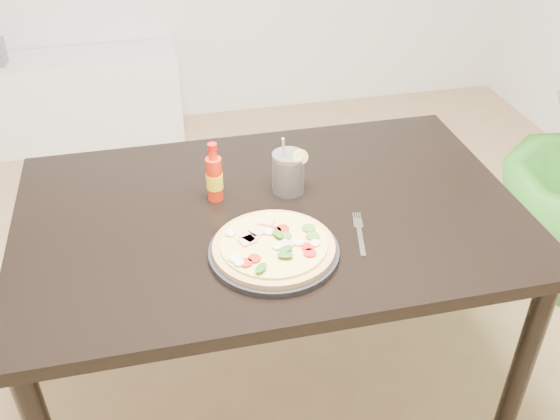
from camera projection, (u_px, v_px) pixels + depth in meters
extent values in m
plane|color=#9E7A51|center=(272.00, 403.00, 2.11)|extent=(4.50, 4.50, 0.00)
cube|color=black|center=(270.00, 215.00, 1.75)|extent=(1.40, 0.90, 0.04)
cylinder|color=black|center=(521.00, 371.00, 1.77)|extent=(0.06, 0.06, 0.71)
cylinder|color=black|center=(67.00, 264.00, 2.16)|extent=(0.06, 0.06, 0.71)
cylinder|color=black|center=(413.00, 216.00, 2.39)|extent=(0.06, 0.06, 0.71)
cylinder|color=black|center=(274.00, 252.00, 1.57)|extent=(0.33, 0.33, 0.02)
cylinder|color=tan|center=(274.00, 247.00, 1.56)|extent=(0.31, 0.31, 0.01)
cylinder|color=#F4DE6A|center=(274.00, 244.00, 1.56)|extent=(0.27, 0.27, 0.01)
cube|color=pink|center=(285.00, 246.00, 1.54)|extent=(0.05, 0.05, 0.01)
cube|color=pink|center=(249.00, 237.00, 1.57)|extent=(0.05, 0.05, 0.01)
cube|color=pink|center=(247.00, 241.00, 1.56)|extent=(0.05, 0.05, 0.01)
cube|color=pink|center=(267.00, 222.00, 1.62)|extent=(0.05, 0.05, 0.01)
cube|color=pink|center=(258.00, 232.00, 1.59)|extent=(0.05, 0.05, 0.01)
cylinder|color=red|center=(283.00, 229.00, 1.60)|extent=(0.03, 0.03, 0.01)
cylinder|color=red|center=(275.00, 231.00, 1.59)|extent=(0.03, 0.03, 0.01)
cylinder|color=red|center=(310.00, 253.00, 1.52)|extent=(0.03, 0.03, 0.01)
cylinder|color=red|center=(308.00, 247.00, 1.53)|extent=(0.03, 0.03, 0.01)
cylinder|color=red|center=(254.00, 259.00, 1.50)|extent=(0.03, 0.03, 0.01)
cylinder|color=red|center=(246.00, 263.00, 1.49)|extent=(0.03, 0.03, 0.01)
cylinder|color=#446F25|center=(309.00, 228.00, 1.60)|extent=(0.03, 0.03, 0.01)
cylinder|color=#446F25|center=(285.00, 236.00, 1.57)|extent=(0.03, 0.03, 0.01)
cylinder|color=#446F25|center=(313.00, 236.00, 1.57)|extent=(0.03, 0.03, 0.01)
ellipsoid|color=silver|center=(230.00, 233.00, 1.58)|extent=(0.03, 0.03, 0.01)
ellipsoid|color=silver|center=(299.00, 242.00, 1.55)|extent=(0.03, 0.03, 0.01)
ellipsoid|color=silver|center=(269.00, 232.00, 1.59)|extent=(0.03, 0.03, 0.01)
ellipsoid|color=silver|center=(239.00, 263.00, 1.48)|extent=(0.03, 0.03, 0.01)
ellipsoid|color=silver|center=(234.00, 258.00, 1.50)|extent=(0.03, 0.03, 0.01)
ellipsoid|color=silver|center=(277.00, 246.00, 1.54)|extent=(0.03, 0.03, 0.01)
ellipsoid|color=silver|center=(315.00, 243.00, 1.55)|extent=(0.03, 0.03, 0.01)
ellipsoid|color=#206016|center=(278.00, 234.00, 1.57)|extent=(0.03, 0.05, 0.00)
ellipsoid|color=#206016|center=(285.00, 255.00, 1.50)|extent=(0.04, 0.03, 0.00)
ellipsoid|color=#206016|center=(286.00, 249.00, 1.52)|extent=(0.05, 0.04, 0.00)
ellipsoid|color=#206016|center=(261.00, 268.00, 1.46)|extent=(0.04, 0.04, 0.00)
cylinder|color=red|center=(215.00, 179.00, 1.75)|extent=(0.05, 0.05, 0.13)
cylinder|color=yellow|center=(215.00, 181.00, 1.75)|extent=(0.05, 0.05, 0.05)
cylinder|color=red|center=(213.00, 154.00, 1.70)|extent=(0.02, 0.02, 0.03)
cylinder|color=red|center=(212.00, 147.00, 1.69)|extent=(0.03, 0.03, 0.02)
cylinder|color=black|center=(288.00, 175.00, 1.79)|extent=(0.08, 0.08, 0.11)
cylinder|color=silver|center=(288.00, 172.00, 1.78)|extent=(0.09, 0.09, 0.12)
cylinder|color=#F2E059|center=(301.00, 157.00, 1.74)|extent=(0.04, 0.01, 0.04)
cylinder|color=#B2B2B7|center=(284.00, 161.00, 1.77)|extent=(0.03, 0.06, 0.17)
cube|color=silver|center=(361.00, 242.00, 1.61)|extent=(0.04, 0.12, 0.00)
cube|color=silver|center=(358.00, 223.00, 1.68)|extent=(0.03, 0.04, 0.00)
cube|color=silver|center=(353.00, 216.00, 1.71)|extent=(0.01, 0.03, 0.00)
cube|color=silver|center=(356.00, 216.00, 1.71)|extent=(0.01, 0.03, 0.00)
cube|color=silver|center=(358.00, 216.00, 1.71)|extent=(0.01, 0.03, 0.00)
cube|color=silver|center=(360.00, 216.00, 1.71)|extent=(0.01, 0.03, 0.00)
cube|color=white|center=(53.00, 102.00, 3.48)|extent=(1.40, 0.34, 0.50)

